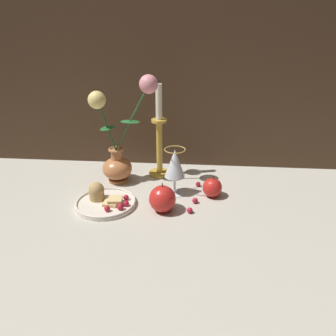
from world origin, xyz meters
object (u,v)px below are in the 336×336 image
Objects in this scene: plate_with_pastries at (104,200)px; apple_beside_vase at (212,188)px; wine_glass at (175,165)px; vase at (119,146)px; apple_near_glass at (162,199)px; candlestick at (159,140)px.

plate_with_pastries is 2.49× the size of apple_beside_vase.
apple_beside_vase is at bearing -4.72° from wine_glass.
apple_near_glass is at bearing -48.15° from vase.
apple_beside_vase is 0.19m from apple_near_glass.
candlestick is (0.15, 0.24, 0.12)m from plate_with_pastries.
plate_with_pastries is 0.19m from apple_near_glass.
vase is at bearing 165.16° from apple_beside_vase.
apple_beside_vase is (0.13, -0.01, -0.07)m from wine_glass.
vase reaches higher than candlestick.
wine_glass is (0.22, 0.10, 0.09)m from plate_with_pastries.
vase is 0.28m from apple_near_glass.
plate_with_pastries is 0.31m from candlestick.
apple_beside_vase is (0.33, -0.09, -0.10)m from vase.
vase is at bearing 159.24° from wine_glass.
apple_near_glass is (0.04, -0.26, -0.10)m from candlestick.
plate_with_pastries is at bearing -166.19° from apple_beside_vase.
apple_near_glass is at bearing -6.18° from plate_with_pastries.
wine_glass is 0.14m from apple_near_glass.
vase is 0.15m from candlestick.
wine_glass is at bearing 75.50° from apple_near_glass.
apple_near_glass is (0.19, -0.02, 0.03)m from plate_with_pastries.
vase is 4.02× the size of apple_near_glass.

